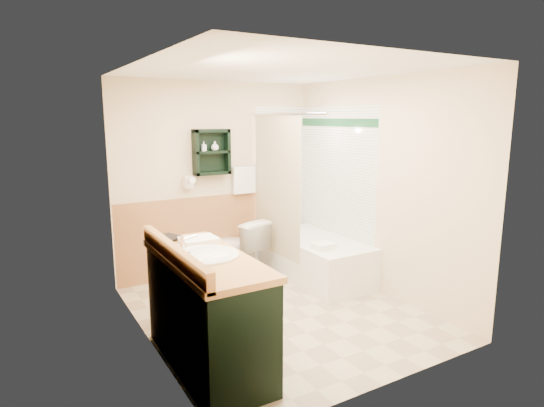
# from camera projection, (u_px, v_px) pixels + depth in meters

# --- Properties ---
(floor) EXTENTS (3.00, 3.00, 0.00)m
(floor) POSITION_uv_depth(u_px,v_px,m) (278.00, 312.00, 4.65)
(floor) COLOR #C4B58F
(floor) RESTS_ON ground
(back_wall) EXTENTS (2.60, 0.04, 2.40)m
(back_wall) POSITION_uv_depth(u_px,v_px,m) (216.00, 179.00, 5.71)
(back_wall) COLOR beige
(back_wall) RESTS_ON ground
(left_wall) EXTENTS (0.04, 3.00, 2.40)m
(left_wall) POSITION_uv_depth(u_px,v_px,m) (143.00, 211.00, 3.77)
(left_wall) COLOR beige
(left_wall) RESTS_ON ground
(right_wall) EXTENTS (0.04, 3.00, 2.40)m
(right_wall) POSITION_uv_depth(u_px,v_px,m) (379.00, 187.00, 5.08)
(right_wall) COLOR beige
(right_wall) RESTS_ON ground
(ceiling) EXTENTS (2.60, 3.00, 0.04)m
(ceiling) POSITION_uv_depth(u_px,v_px,m) (279.00, 67.00, 4.19)
(ceiling) COLOR white
(ceiling) RESTS_ON back_wall
(wainscot_left) EXTENTS (2.98, 2.98, 1.00)m
(wainscot_left) POSITION_uv_depth(u_px,v_px,m) (151.00, 290.00, 3.92)
(wainscot_left) COLOR tan
(wainscot_left) RESTS_ON left_wall
(wainscot_back) EXTENTS (2.58, 2.58, 1.00)m
(wainscot_back) POSITION_uv_depth(u_px,v_px,m) (218.00, 233.00, 5.81)
(wainscot_back) COLOR tan
(wainscot_back) RESTS_ON back_wall
(mirror_frame) EXTENTS (1.30, 1.30, 1.00)m
(mirror_frame) POSITION_uv_depth(u_px,v_px,m) (167.00, 183.00, 3.27)
(mirror_frame) COLOR olive
(mirror_frame) RESTS_ON left_wall
(mirror_glass) EXTENTS (1.20, 1.20, 0.90)m
(mirror_glass) POSITION_uv_depth(u_px,v_px,m) (168.00, 183.00, 3.27)
(mirror_glass) COLOR white
(mirror_glass) RESTS_ON left_wall
(tile_right) EXTENTS (1.50, 1.50, 2.10)m
(tile_right) POSITION_uv_depth(u_px,v_px,m) (335.00, 191.00, 5.72)
(tile_right) COLOR white
(tile_right) RESTS_ON right_wall
(tile_back) EXTENTS (0.95, 0.95, 2.10)m
(tile_back) POSITION_uv_depth(u_px,v_px,m) (287.00, 185.00, 6.21)
(tile_back) COLOR white
(tile_back) RESTS_ON back_wall
(tile_accent) EXTENTS (1.50, 1.50, 0.10)m
(tile_accent) POSITION_uv_depth(u_px,v_px,m) (336.00, 123.00, 5.56)
(tile_accent) COLOR #144925
(tile_accent) RESTS_ON right_wall
(wall_shelf) EXTENTS (0.45, 0.15, 0.55)m
(wall_shelf) POSITION_uv_depth(u_px,v_px,m) (212.00, 152.00, 5.50)
(wall_shelf) COLOR black
(wall_shelf) RESTS_ON back_wall
(hair_dryer) EXTENTS (0.10, 0.24, 0.18)m
(hair_dryer) POSITION_uv_depth(u_px,v_px,m) (188.00, 182.00, 5.44)
(hair_dryer) COLOR white
(hair_dryer) RESTS_ON back_wall
(towel_bar) EXTENTS (0.40, 0.06, 0.40)m
(towel_bar) POSITION_uv_depth(u_px,v_px,m) (243.00, 166.00, 5.80)
(towel_bar) COLOR white
(towel_bar) RESTS_ON back_wall
(curtain_rod) EXTENTS (0.03, 1.60, 0.03)m
(curtain_rod) POSITION_uv_depth(u_px,v_px,m) (284.00, 114.00, 5.17)
(curtain_rod) COLOR silver
(curtain_rod) RESTS_ON back_wall
(shower_curtain) EXTENTS (1.05, 1.05, 1.70)m
(shower_curtain) POSITION_uv_depth(u_px,v_px,m) (276.00, 186.00, 5.48)
(shower_curtain) COLOR beige
(shower_curtain) RESTS_ON curtain_rod
(vanity) EXTENTS (0.59, 1.44, 0.91)m
(vanity) POSITION_uv_depth(u_px,v_px,m) (207.00, 311.00, 3.60)
(vanity) COLOR black
(vanity) RESTS_ON ground
(bathtub) EXTENTS (0.75, 1.50, 0.50)m
(bathtub) POSITION_uv_depth(u_px,v_px,m) (316.00, 259.00, 5.60)
(bathtub) COLOR white
(bathtub) RESTS_ON ground
(toilet) EXTENTS (0.61, 0.83, 0.73)m
(toilet) POSITION_uv_depth(u_px,v_px,m) (240.00, 248.00, 5.64)
(toilet) COLOR white
(toilet) RESTS_ON ground
(counter_towel) EXTENTS (0.30, 0.24, 0.04)m
(counter_towel) POSITION_uv_depth(u_px,v_px,m) (199.00, 240.00, 3.89)
(counter_towel) COLOR white
(counter_towel) RESTS_ON vanity
(vanity_book) EXTENTS (0.17, 0.09, 0.23)m
(vanity_book) POSITION_uv_depth(u_px,v_px,m) (161.00, 228.00, 3.91)
(vanity_book) COLOR black
(vanity_book) RESTS_ON vanity
(tub_towel) EXTENTS (0.23, 0.19, 0.07)m
(tub_towel) POSITION_uv_depth(u_px,v_px,m) (323.00, 246.00, 5.13)
(tub_towel) COLOR white
(tub_towel) RESTS_ON bathtub
(soap_bottle_a) EXTENTS (0.06, 0.12, 0.05)m
(soap_bottle_a) POSITION_uv_depth(u_px,v_px,m) (204.00, 149.00, 5.44)
(soap_bottle_a) COLOR white
(soap_bottle_a) RESTS_ON wall_shelf
(soap_bottle_b) EXTENTS (0.10, 0.12, 0.09)m
(soap_bottle_b) POSITION_uv_depth(u_px,v_px,m) (215.00, 147.00, 5.50)
(soap_bottle_b) COLOR white
(soap_bottle_b) RESTS_ON wall_shelf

